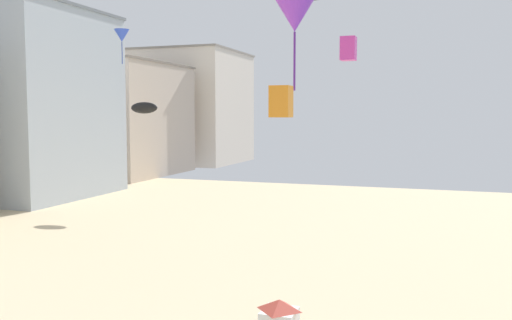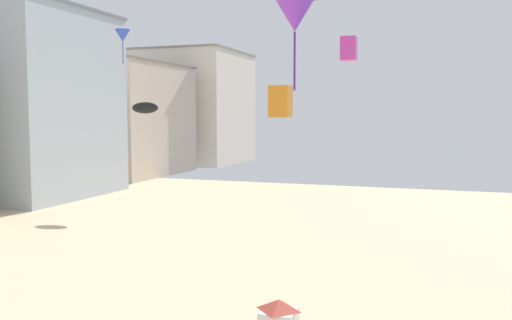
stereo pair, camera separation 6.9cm
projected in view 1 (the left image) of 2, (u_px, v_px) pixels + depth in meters
name	position (u px, v px, depth m)	size (l,w,h in m)	color
boardwalk_hotel_mid	(18.00, 104.00, 56.94)	(16.58, 15.83, 19.29)	#ADB7C1
boardwalk_hotel_far	(128.00, 119.00, 76.82)	(12.39, 18.77, 15.71)	#C6B29E
boardwalk_hotel_distant	(193.00, 107.00, 96.75)	(16.89, 18.76, 19.53)	silver
kite_blue_delta	(122.00, 36.00, 43.68)	(1.21, 1.21, 2.75)	blue
kite_magenta_box_2	(348.00, 49.00, 26.52)	(0.73, 0.73, 1.14)	#DB3D9E
kite_orange_box	(281.00, 102.00, 16.71)	(0.62, 0.62, 0.97)	orange
kite_black_parafoil_2	(144.00, 108.00, 49.85)	(2.71, 0.75, 1.05)	black
kite_purple_delta	(295.00, 15.00, 23.40)	(1.73, 1.73, 3.93)	purple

